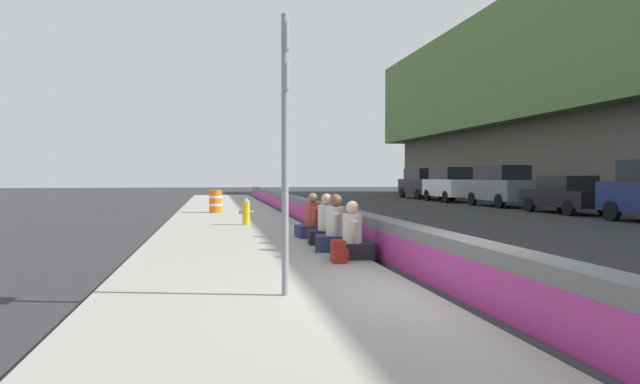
% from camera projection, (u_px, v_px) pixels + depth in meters
% --- Properties ---
extents(ground_plane, '(160.00, 160.00, 0.00)m').
position_uv_depth(ground_plane, '(466.00, 303.00, 7.33)').
color(ground_plane, '#2B2B2D').
rests_on(ground_plane, ground).
extents(sidewalk_strip, '(80.00, 4.40, 0.14)m').
position_uv_depth(sidewalk_strip, '(266.00, 306.00, 6.82)').
color(sidewalk_strip, gray).
rests_on(sidewalk_strip, ground_plane).
extents(jersey_barrier, '(76.00, 0.45, 0.85)m').
position_uv_depth(jersey_barrier, '(466.00, 271.00, 7.31)').
color(jersey_barrier, slate).
rests_on(jersey_barrier, ground_plane).
extents(route_sign_post, '(0.44, 0.09, 3.60)m').
position_uv_depth(route_sign_post, '(285.00, 134.00, 7.08)').
color(route_sign_post, gray).
rests_on(route_sign_post, sidewalk_strip).
extents(fire_hydrant, '(0.26, 0.46, 0.88)m').
position_uv_depth(fire_hydrant, '(246.00, 211.00, 17.55)').
color(fire_hydrant, gold).
rests_on(fire_hydrant, sidewalk_strip).
extents(seated_person_foreground, '(0.75, 0.85, 1.08)m').
position_uv_depth(seated_person_foreground, '(352.00, 240.00, 10.40)').
color(seated_person_foreground, black).
rests_on(seated_person_foreground, sidewalk_strip).
extents(seated_person_middle, '(0.86, 0.96, 1.17)m').
position_uv_depth(seated_person_middle, '(336.00, 233.00, 11.44)').
color(seated_person_middle, '#23284C').
rests_on(seated_person_middle, sidewalk_strip).
extents(seated_person_rear, '(0.77, 0.88, 1.15)m').
position_uv_depth(seated_person_rear, '(326.00, 228.00, 12.62)').
color(seated_person_rear, black).
rests_on(seated_person_rear, sidewalk_strip).
extents(seated_person_far, '(0.75, 0.86, 1.12)m').
position_uv_depth(seated_person_far, '(313.00, 223.00, 13.98)').
color(seated_person_far, '#23284C').
rests_on(seated_person_far, sidewalk_strip).
extents(backpack, '(0.32, 0.28, 0.40)m').
position_uv_depth(backpack, '(339.00, 252.00, 9.84)').
color(backpack, maroon).
rests_on(backpack, sidewalk_strip).
extents(construction_barrel, '(0.54, 0.54, 0.95)m').
position_uv_depth(construction_barrel, '(215.00, 201.00, 23.51)').
color(construction_barrel, orange).
rests_on(construction_barrel, sidewalk_strip).
extents(parked_car_fourth, '(4.54, 2.02, 1.71)m').
position_uv_depth(parked_car_fourth, '(566.00, 194.00, 24.98)').
color(parked_car_fourth, black).
rests_on(parked_car_fourth, ground_plane).
extents(parked_car_midline, '(4.81, 2.08, 2.28)m').
position_uv_depth(parked_car_midline, '(501.00, 185.00, 30.64)').
color(parked_car_midline, slate).
rests_on(parked_car_midline, ground_plane).
extents(parked_car_far, '(4.81, 2.08, 2.28)m').
position_uv_depth(parked_car_far, '(449.00, 184.00, 36.62)').
color(parked_car_far, silver).
rests_on(parked_car_far, ground_plane).
extents(parked_car_farther, '(4.87, 2.21, 2.28)m').
position_uv_depth(parked_car_farther, '(421.00, 183.00, 42.06)').
color(parked_car_farther, black).
rests_on(parked_car_farther, ground_plane).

